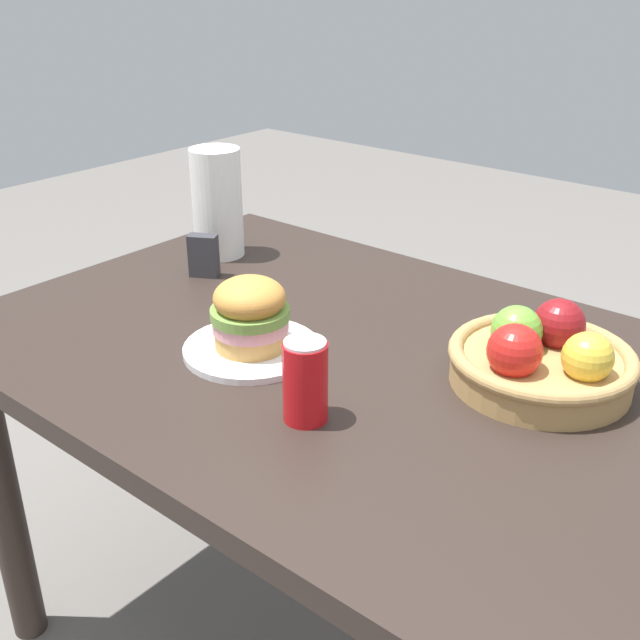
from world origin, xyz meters
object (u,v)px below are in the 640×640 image
at_px(sandwich, 250,313).
at_px(napkin_holder, 204,256).
at_px(plate, 252,349).
at_px(fruit_basket, 541,358).
at_px(soda_can, 305,381).
at_px(paper_towel_roll, 217,203).

height_order(sandwich, napkin_holder, sandwich).
bearing_deg(plate, fruit_basket, 26.60).
height_order(soda_can, paper_towel_roll, paper_towel_roll).
bearing_deg(soda_can, plate, 154.35).
relative_size(plate, sandwich, 1.74).
relative_size(plate, fruit_basket, 0.80).
bearing_deg(plate, sandwich, -153.43).
bearing_deg(paper_towel_roll, soda_can, -33.60).
bearing_deg(soda_can, fruit_basket, 55.12).
height_order(soda_can, fruit_basket, soda_can).
relative_size(sandwich, soda_can, 1.06).
bearing_deg(fruit_basket, plate, -153.40).
xyz_separation_m(plate, fruit_basket, (0.42, 0.21, 0.04)).
bearing_deg(plate, napkin_holder, 149.82).
bearing_deg(sandwich, fruit_basket, 26.60).
height_order(plate, soda_can, soda_can).
xyz_separation_m(sandwich, soda_can, (0.21, -0.10, -0.01)).
relative_size(sandwich, napkin_holder, 1.48).
xyz_separation_m(fruit_basket, napkin_holder, (-0.74, -0.03, -0.00)).
relative_size(soda_can, napkin_holder, 1.40).
bearing_deg(sandwich, paper_towel_roll, 142.68).
xyz_separation_m(soda_can, napkin_holder, (-0.52, 0.28, -0.02)).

